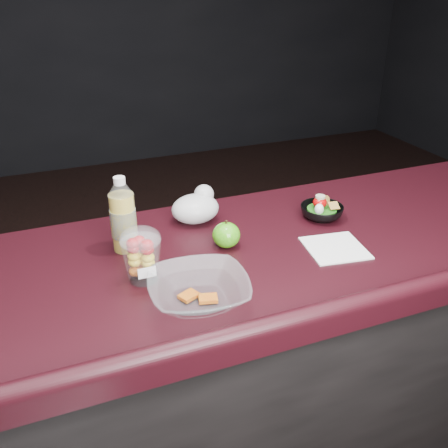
{
  "coord_description": "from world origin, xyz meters",
  "views": [
    {
      "loc": [
        -0.4,
        -0.81,
        1.72
      ],
      "look_at": [
        0.05,
        0.32,
        1.1
      ],
      "focal_mm": 40.0,
      "sensor_mm": 36.0,
      "label": 1
    }
  ],
  "objects_px": {
    "snack_bowl": "(321,211)",
    "takeout_bowl": "(199,291)",
    "fruit_cup": "(141,254)",
    "green_apple": "(226,235)",
    "lemonade_bottle": "(123,220)"
  },
  "relations": [
    {
      "from": "green_apple",
      "to": "snack_bowl",
      "type": "xyz_separation_m",
      "value": [
        0.35,
        0.06,
        -0.01
      ]
    },
    {
      "from": "lemonade_bottle",
      "to": "takeout_bowl",
      "type": "height_order",
      "value": "lemonade_bottle"
    },
    {
      "from": "green_apple",
      "to": "takeout_bowl",
      "type": "xyz_separation_m",
      "value": [
        -0.16,
        -0.22,
        -0.01
      ]
    },
    {
      "from": "green_apple",
      "to": "snack_bowl",
      "type": "distance_m",
      "value": 0.35
    },
    {
      "from": "fruit_cup",
      "to": "lemonade_bottle",
      "type": "bearing_deg",
      "value": 92.83
    },
    {
      "from": "lemonade_bottle",
      "to": "green_apple",
      "type": "distance_m",
      "value": 0.29
    },
    {
      "from": "fruit_cup",
      "to": "green_apple",
      "type": "xyz_separation_m",
      "value": [
        0.26,
        0.08,
        -0.04
      ]
    },
    {
      "from": "green_apple",
      "to": "snack_bowl",
      "type": "bearing_deg",
      "value": 9.43
    },
    {
      "from": "snack_bowl",
      "to": "takeout_bowl",
      "type": "relative_size",
      "value": 0.62
    },
    {
      "from": "snack_bowl",
      "to": "takeout_bowl",
      "type": "distance_m",
      "value": 0.58
    },
    {
      "from": "fruit_cup",
      "to": "snack_bowl",
      "type": "xyz_separation_m",
      "value": [
        0.61,
        0.14,
        -0.05
      ]
    },
    {
      "from": "lemonade_bottle",
      "to": "snack_bowl",
      "type": "relative_size",
      "value": 1.3
    },
    {
      "from": "green_apple",
      "to": "snack_bowl",
      "type": "height_order",
      "value": "green_apple"
    },
    {
      "from": "fruit_cup",
      "to": "green_apple",
      "type": "bearing_deg",
      "value": 17.29
    },
    {
      "from": "green_apple",
      "to": "takeout_bowl",
      "type": "bearing_deg",
      "value": -125.75
    }
  ]
}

